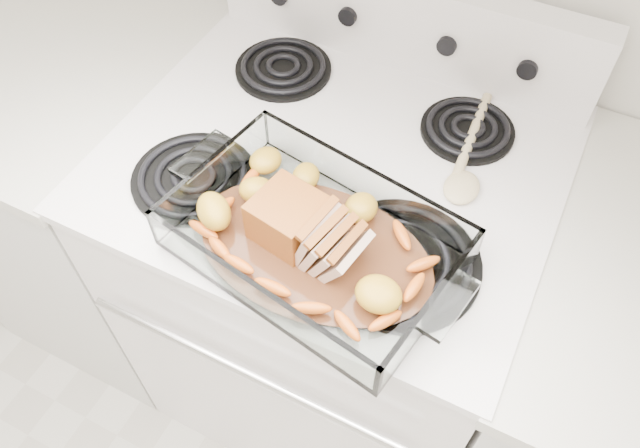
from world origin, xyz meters
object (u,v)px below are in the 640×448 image
at_px(electric_range, 331,287).
at_px(pork_roast, 299,228).
at_px(counter_left, 106,194).
at_px(baking_dish, 314,244).
at_px(counter_right, 618,415).

relative_size(electric_range, pork_roast, 6.21).
bearing_deg(counter_left, electric_range, 0.10).
bearing_deg(electric_range, baking_dish, -72.75).
height_order(counter_left, baking_dish, baking_dish).
distance_m(counter_right, pork_roast, 0.84).
bearing_deg(counter_right, baking_dish, -161.13).
xyz_separation_m(electric_range, baking_dish, (0.06, -0.21, 0.48)).
distance_m(baking_dish, pork_roast, 0.04).
xyz_separation_m(baking_dish, pork_roast, (-0.03, -0.00, 0.02)).
xyz_separation_m(counter_left, baking_dish, (0.73, -0.21, 0.50)).
height_order(electric_range, counter_right, electric_range).
distance_m(counter_left, counter_right, 1.33).
bearing_deg(counter_right, electric_range, 179.90).
relative_size(electric_range, counter_right, 1.20).
relative_size(counter_left, counter_right, 1.00).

